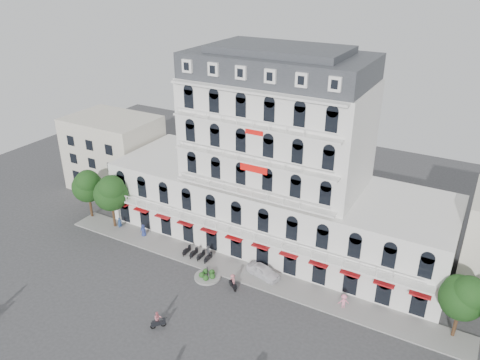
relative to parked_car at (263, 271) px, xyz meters
The scene contains 16 objects.
ground 9.92m from the parked_car, 106.08° to the right, with size 120.00×120.00×0.00m, color #38383A.
sidewalk 2.87m from the parked_car, 169.65° to the right, with size 53.00×4.00×0.16m, color gray.
main_building 12.82m from the parked_car, 107.87° to the left, with size 45.00×15.00×25.80m.
flank_building_west 34.78m from the parked_car, 162.22° to the left, with size 14.00×10.00×12.00m, color beige.
traffic_island 6.74m from the parked_car, 148.63° to the right, with size 3.20×3.20×1.60m.
parked_scooter_row 9.15m from the parked_car, behind, with size 4.40×1.80×1.10m, color black, non-canonical shape.
tree_west_outer 29.06m from the parked_car, behind, with size 4.50×4.48×7.76m.
tree_west_inner 24.19m from the parked_car, behind, with size 4.76×4.76×8.25m.
tree_east_inner 21.78m from the parked_car, ahead, with size 4.40×4.37×7.57m.
parked_car is the anchor object (origin of this frame).
rider_southwest 14.25m from the parked_car, 113.16° to the right, with size 1.27×1.34×2.04m.
rider_center 4.34m from the parked_car, 118.14° to the right, with size 1.45×1.16×2.02m.
pedestrian_left 18.48m from the parked_car, behind, with size 0.91×0.59×1.86m, color navy.
pedestrian_mid 7.83m from the parked_car, behind, with size 1.09×0.45×1.86m, color #5A5B62.
pedestrian_right 10.26m from the parked_car, ahead, with size 1.20×0.69×1.85m, color pink.
pedestrian_far 22.74m from the parked_car, behind, with size 0.63×0.42×1.74m, color navy.
Camera 1 is at (22.85, -32.14, 34.63)m, focal length 35.00 mm.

